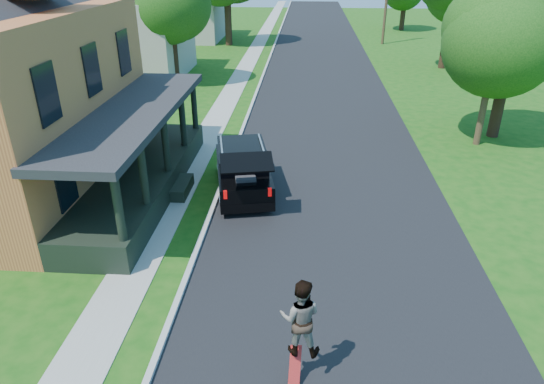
{
  "coord_description": "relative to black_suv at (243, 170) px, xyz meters",
  "views": [
    {
      "loc": [
        -1.03,
        -9.36,
        7.86
      ],
      "look_at": [
        -1.91,
        3.0,
        1.67
      ],
      "focal_mm": 32.0,
      "sensor_mm": 36.0,
      "label": 1
    }
  ],
  "objects": [
    {
      "name": "tree_right_near",
      "position": [
        10.98,
        6.62,
        3.93
      ],
      "size": [
        5.31,
        5.12,
        7.46
      ],
      "rotation": [
        0.0,
        0.0,
        0.05
      ],
      "color": "black",
      "rests_on": "ground"
    },
    {
      "name": "skateboarder",
      "position": [
        2.2,
        -8.45,
        0.67
      ],
      "size": [
        0.86,
        0.69,
        1.69
      ],
      "rotation": [
        0.0,
        0.0,
        3.08
      ],
      "color": "black",
      "rests_on": "ground"
    },
    {
      "name": "front_walk",
      "position": [
        -6.3,
        -0.4,
        -0.83
      ],
      "size": [
        6.5,
        1.2,
        0.03
      ],
      "primitive_type": "cube",
      "color": "gray",
      "rests_on": "ground"
    },
    {
      "name": "street",
      "position": [
        3.2,
        13.6,
        -0.83
      ],
      "size": [
        8.0,
        120.0,
        0.02
      ],
      "primitive_type": "cube",
      "color": "black",
      "rests_on": "ground"
    },
    {
      "name": "black_suv",
      "position": [
        0.0,
        0.0,
        0.0
      ],
      "size": [
        2.6,
        4.88,
        2.16
      ],
      "rotation": [
        0.0,
        0.0,
        0.2
      ],
      "color": "black",
      "rests_on": "ground"
    },
    {
      "name": "skateboard",
      "position": [
        2.12,
        -8.66,
        -0.47
      ],
      "size": [
        0.26,
        0.6,
        0.81
      ],
      "rotation": [
        0.0,
        0.0,
        0.31
      ],
      "color": "red",
      "rests_on": "ground"
    },
    {
      "name": "neighbor_house_mid",
      "position": [
        -10.3,
        17.6,
        3.37
      ],
      "size": [
        12.78,
        12.78,
        8.3
      ],
      "color": "#ABA697",
      "rests_on": "ground"
    },
    {
      "name": "curb",
      "position": [
        -0.85,
        13.6,
        -0.83
      ],
      "size": [
        0.15,
        120.0,
        0.12
      ],
      "primitive_type": "cube",
      "color": "#AFAFAA",
      "rests_on": "ground"
    },
    {
      "name": "sidewalk",
      "position": [
        -2.4,
        13.6,
        -0.83
      ],
      "size": [
        1.3,
        120.0,
        0.03
      ],
      "primitive_type": "cube",
      "color": "gray",
      "rests_on": "ground"
    },
    {
      "name": "utility_pole_near",
      "position": [
        9.95,
        5.45,
        5.22
      ],
      "size": [
        1.82,
        0.42,
        11.76
      ],
      "rotation": [
        0.0,
        0.0,
        -0.16
      ],
      "color": "#41281E",
      "rests_on": "ground"
    },
    {
      "name": "tree_left_mid",
      "position": [
        -6.39,
        15.41,
        3.93
      ],
      "size": [
        6.06,
        5.76,
        7.27
      ],
      "rotation": [
        0.0,
        0.0,
        0.36
      ],
      "color": "black",
      "rests_on": "ground"
    },
    {
      "name": "ground",
      "position": [
        3.2,
        -6.4,
        -0.83
      ],
      "size": [
        140.0,
        140.0,
        0.0
      ],
      "primitive_type": "plane",
      "color": "#134D0F",
      "rests_on": "ground"
    }
  ]
}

